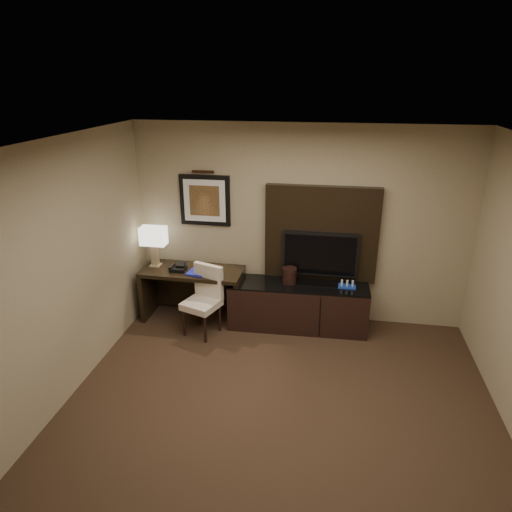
% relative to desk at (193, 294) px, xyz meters
% --- Properties ---
extents(floor, '(4.50, 5.00, 0.01)m').
position_rel_desk_xyz_m(floor, '(1.43, -2.15, -0.38)').
color(floor, '#322116').
rests_on(floor, ground).
extents(ceiling, '(4.50, 5.00, 0.01)m').
position_rel_desk_xyz_m(ceiling, '(1.43, -2.15, 2.33)').
color(ceiling, silver).
rests_on(ceiling, wall_back).
extents(wall_back, '(4.50, 0.01, 2.70)m').
position_rel_desk_xyz_m(wall_back, '(1.43, 0.35, 0.98)').
color(wall_back, '#9B8A69').
rests_on(wall_back, floor).
extents(wall_left, '(0.01, 5.00, 2.70)m').
position_rel_desk_xyz_m(wall_left, '(-0.82, -2.15, 0.98)').
color(wall_left, '#9B8A69').
rests_on(wall_left, floor).
extents(desk, '(1.41, 0.62, 0.75)m').
position_rel_desk_xyz_m(desk, '(0.00, 0.00, 0.00)').
color(desk, black).
rests_on(desk, floor).
extents(credenza, '(1.87, 0.57, 0.64)m').
position_rel_desk_xyz_m(credenza, '(1.47, -0.00, -0.05)').
color(credenza, black).
rests_on(credenza, floor).
extents(tv_wall_panel, '(1.50, 0.12, 1.30)m').
position_rel_desk_xyz_m(tv_wall_panel, '(1.73, 0.29, 0.90)').
color(tv_wall_panel, black).
rests_on(tv_wall_panel, wall_back).
extents(tv, '(1.00, 0.08, 0.60)m').
position_rel_desk_xyz_m(tv, '(1.73, 0.19, 0.65)').
color(tv, black).
rests_on(tv, tv_wall_panel).
extents(artwork, '(0.70, 0.04, 0.70)m').
position_rel_desk_xyz_m(artwork, '(0.13, 0.33, 1.28)').
color(artwork, black).
rests_on(artwork, wall_back).
extents(picture_light, '(0.04, 0.04, 0.30)m').
position_rel_desk_xyz_m(picture_light, '(0.13, 0.29, 1.68)').
color(picture_light, '#3D2213').
rests_on(picture_light, wall_back).
extents(desk_chair, '(0.56, 0.60, 0.89)m').
position_rel_desk_xyz_m(desk_chair, '(0.23, -0.39, 0.07)').
color(desk_chair, beige).
rests_on(desk_chair, floor).
extents(table_lamp, '(0.38, 0.24, 0.60)m').
position_rel_desk_xyz_m(table_lamp, '(-0.54, 0.05, 0.67)').
color(table_lamp, tan).
rests_on(table_lamp, desk).
extents(desk_phone, '(0.22, 0.20, 0.10)m').
position_rel_desk_xyz_m(desk_phone, '(-0.18, -0.06, 0.43)').
color(desk_phone, black).
rests_on(desk_phone, desk).
extents(blue_folder, '(0.29, 0.36, 0.02)m').
position_rel_desk_xyz_m(blue_folder, '(0.11, -0.06, 0.38)').
color(blue_folder, '#1C24B7').
rests_on(blue_folder, desk).
extents(book, '(0.17, 0.03, 0.23)m').
position_rel_desk_xyz_m(book, '(0.10, -0.02, 0.49)').
color(book, '#C2AB98').
rests_on(book, desk).
extents(ice_bucket, '(0.23, 0.23, 0.21)m').
position_rel_desk_xyz_m(ice_bucket, '(1.34, 0.03, 0.37)').
color(ice_bucket, black).
rests_on(ice_bucket, credenza).
extents(minibar_tray, '(0.23, 0.15, 0.08)m').
position_rel_desk_xyz_m(minibar_tray, '(2.11, 0.02, 0.31)').
color(minibar_tray, '#1939A4').
rests_on(minibar_tray, credenza).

